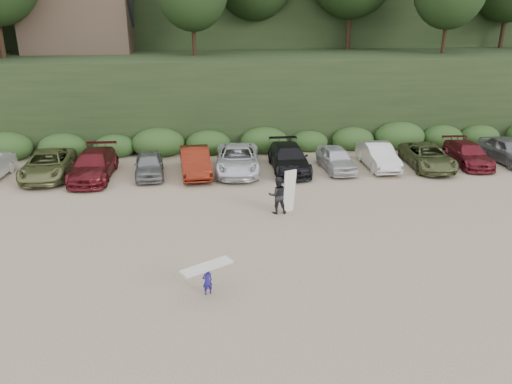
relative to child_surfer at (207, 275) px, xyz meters
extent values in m
plane|color=tan|center=(2.76, 3.51, -0.76)|extent=(120.00, 120.00, 0.00)
cube|color=black|center=(2.76, 25.51, 2.24)|extent=(80.00, 14.00, 6.00)
cube|color=black|center=(2.76, 43.51, 7.24)|extent=(90.00, 30.00, 16.00)
cube|color=#2B491E|center=(2.21, 18.01, -0.16)|extent=(46.20, 2.00, 1.20)
cube|color=brown|center=(-9.24, 27.51, 7.24)|extent=(8.00, 6.00, 4.00)
imported|color=olive|center=(-9.08, 13.85, -0.01)|extent=(2.71, 5.51, 1.50)
imported|color=#5C151B|center=(-6.36, 13.32, 0.02)|extent=(2.34, 5.47, 1.57)
imported|color=slate|center=(-3.18, 13.38, -0.07)|extent=(1.98, 4.21, 1.39)
imported|color=maroon|center=(-0.47, 13.39, 0.03)|extent=(2.02, 4.89, 1.58)
imported|color=silver|center=(2.07, 13.63, 0.01)|extent=(2.98, 5.76, 1.55)
imported|color=black|center=(5.20, 13.55, 0.01)|extent=(2.19, 5.30, 1.54)
imported|color=silver|center=(8.09, 13.31, -0.05)|extent=(1.92, 4.29, 1.43)
imported|color=silver|center=(10.81, 13.51, -0.01)|extent=(1.59, 4.54, 1.50)
imported|color=#525A34|center=(13.87, 13.16, -0.05)|extent=(2.61, 5.21, 1.42)
imported|color=maroon|center=(16.66, 13.47, -0.08)|extent=(2.17, 4.80, 1.37)
imported|color=slate|center=(19.45, 13.52, 0.04)|extent=(2.21, 4.85, 1.61)
imported|color=navy|center=(0.00, 0.00, -0.25)|extent=(0.44, 0.37, 1.02)
cube|color=beige|center=(0.00, 0.00, 0.32)|extent=(1.88, 1.39, 0.07)
imported|color=black|center=(3.51, 6.96, 0.16)|extent=(0.92, 0.73, 1.85)
cube|color=silver|center=(4.07, 6.97, 0.33)|extent=(0.69, 0.52, 2.18)
camera|label=1|loc=(0.03, -15.23, 8.75)|focal=35.00mm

